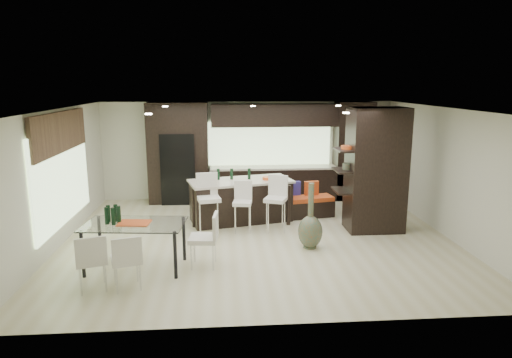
{
  "coord_description": "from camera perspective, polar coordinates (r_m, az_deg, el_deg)",
  "views": [
    {
      "loc": [
        -0.75,
        -9.1,
        3.23
      ],
      "look_at": [
        0.0,
        0.6,
        1.15
      ],
      "focal_mm": 32.0,
      "sensor_mm": 36.0,
      "label": 1
    }
  ],
  "objects": [
    {
      "name": "back_wall",
      "position": [
        12.76,
        -1.0,
        3.59
      ],
      "size": [
        8.0,
        0.02,
        2.7
      ],
      "primitive_type": "cube",
      "color": "beige",
      "rests_on": "ground"
    },
    {
      "name": "chair_end",
      "position": [
        8.19,
        -6.6,
        -7.87
      ],
      "size": [
        0.53,
        0.53,
        0.89
      ],
      "primitive_type": "cube",
      "rotation": [
        0.0,
        0.0,
        1.48
      ],
      "color": "silver",
      "rests_on": "ground"
    },
    {
      "name": "right_wall",
      "position": [
        10.43,
        22.75,
        0.74
      ],
      "size": [
        0.02,
        7.0,
        2.7
      ],
      "primitive_type": "cube",
      "color": "beige",
      "rests_on": "ground"
    },
    {
      "name": "stool_right",
      "position": [
        10.01,
        2.45,
        -3.8
      ],
      "size": [
        0.57,
        0.57,
        0.99
      ],
      "primitive_type": "cube",
      "rotation": [
        0.0,
        0.0,
        -0.38
      ],
      "color": "silver",
      "rests_on": "ground"
    },
    {
      "name": "window_back",
      "position": [
        12.74,
        1.71,
        4.48
      ],
      "size": [
        3.4,
        0.04,
        1.2
      ],
      "primitive_type": "cube",
      "color": "#B2D199",
      "rests_on": "back_wall"
    },
    {
      "name": "stool_left",
      "position": [
        9.92,
        -5.9,
        -3.82
      ],
      "size": [
        0.54,
        0.54,
        1.05
      ],
      "primitive_type": "cube",
      "rotation": [
        0.0,
        0.0,
        0.19
      ],
      "color": "silver",
      "rests_on": "ground"
    },
    {
      "name": "ceiling_spots",
      "position": [
        9.39,
        0.17,
        8.72
      ],
      "size": [
        4.0,
        3.0,
        0.02
      ],
      "primitive_type": "cube",
      "color": "white",
      "rests_on": "ceiling"
    },
    {
      "name": "ground",
      "position": [
        9.68,
        0.28,
        -7.42
      ],
      "size": [
        8.0,
        8.0,
        0.0
      ],
      "primitive_type": "plane",
      "color": "beige",
      "rests_on": "ground"
    },
    {
      "name": "kitchen_island",
      "position": [
        10.74,
        -1.92,
        -2.7
      ],
      "size": [
        2.53,
        1.54,
        0.98
      ],
      "primitive_type": "cube",
      "rotation": [
        0.0,
        0.0,
        0.24
      ],
      "color": "black",
      "rests_on": "ground"
    },
    {
      "name": "dining_table",
      "position": [
        8.33,
        -14.81,
        -8.1
      ],
      "size": [
        1.81,
        1.14,
        0.83
      ],
      "primitive_type": "cube",
      "rotation": [
        0.0,
        0.0,
        -0.1
      ],
      "color": "white",
      "rests_on": "ground"
    },
    {
      "name": "partition_column",
      "position": [
        10.24,
        14.75,
        1.09
      ],
      "size": [
        1.2,
        0.8,
        2.7
      ],
      "primitive_type": "cube",
      "color": "black",
      "rests_on": "ground"
    },
    {
      "name": "left_wall",
      "position": [
        9.84,
        -23.61,
        0.04
      ],
      "size": [
        0.02,
        7.0,
        2.7
      ],
      "primitive_type": "cube",
      "color": "beige",
      "rests_on": "ground"
    },
    {
      "name": "bench",
      "position": [
        11.19,
        6.32,
        -3.45
      ],
      "size": [
        1.37,
        0.73,
        0.5
      ],
      "primitive_type": "cube",
      "rotation": [
        0.0,
        0.0,
        0.19
      ],
      "color": "black",
      "rests_on": "ground"
    },
    {
      "name": "refrigerator",
      "position": [
        12.48,
        -9.63,
        1.37
      ],
      "size": [
        0.9,
        0.68,
        1.9
      ],
      "primitive_type": "cube",
      "color": "black",
      "rests_on": "ground"
    },
    {
      "name": "ceiling",
      "position": [
        9.14,
        0.29,
        8.75
      ],
      "size": [
        8.0,
        7.0,
        0.02
      ],
      "primitive_type": "cube",
      "color": "white",
      "rests_on": "ground"
    },
    {
      "name": "floor_vase",
      "position": [
        9.01,
        6.84,
        -4.59
      ],
      "size": [
        0.56,
        0.56,
        1.32
      ],
      "primitive_type": null,
      "rotation": [
        0.0,
        0.0,
        -0.19
      ],
      "color": "#494F39",
      "rests_on": "ground"
    },
    {
      "name": "stone_accent",
      "position": [
        9.88,
        -23.29,
        5.4
      ],
      "size": [
        0.08,
        3.0,
        0.8
      ],
      "primitive_type": "cube",
      "color": "brown",
      "rests_on": "left_wall"
    },
    {
      "name": "stool_mid",
      "position": [
        9.98,
        -1.71,
        -4.12
      ],
      "size": [
        0.45,
        0.45,
        0.89
      ],
      "primitive_type": "cube",
      "rotation": [
        0.0,
        0.0,
        -0.15
      ],
      "color": "silver",
      "rests_on": "ground"
    },
    {
      "name": "chair_near",
      "position": [
        7.61,
        -15.87,
        -10.09
      ],
      "size": [
        0.57,
        0.57,
        0.84
      ],
      "primitive_type": "cube",
      "rotation": [
        0.0,
        0.0,
        0.3
      ],
      "color": "silver",
      "rests_on": "ground"
    },
    {
      "name": "window_left",
      "position": [
        10.01,
        -23.03,
        0.28
      ],
      "size": [
        0.04,
        3.2,
        1.9
      ],
      "primitive_type": "cube",
      "color": "#B2D199",
      "rests_on": "left_wall"
    },
    {
      "name": "chair_far",
      "position": [
        7.73,
        -19.85,
        -9.93
      ],
      "size": [
        0.58,
        0.58,
        0.86
      ],
      "primitive_type": "cube",
      "rotation": [
        0.0,
        0.0,
        0.31
      ],
      "color": "silver",
      "rests_on": "ground"
    },
    {
      "name": "back_cabinetry",
      "position": [
        12.47,
        1.38,
        3.39
      ],
      "size": [
        6.8,
        0.68,
        2.7
      ],
      "primitive_type": "cube",
      "color": "black",
      "rests_on": "ground"
    }
  ]
}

